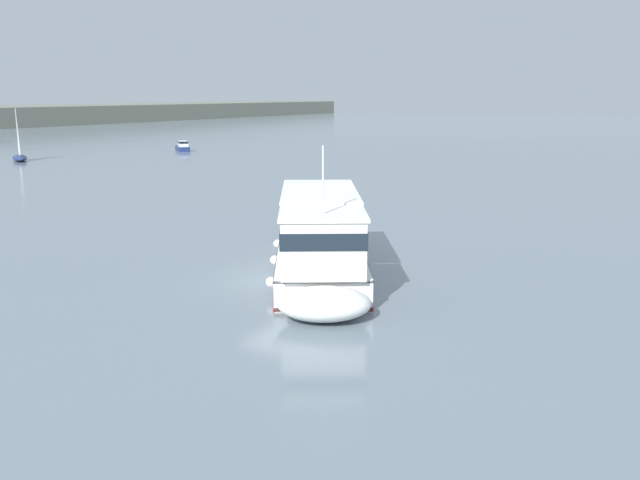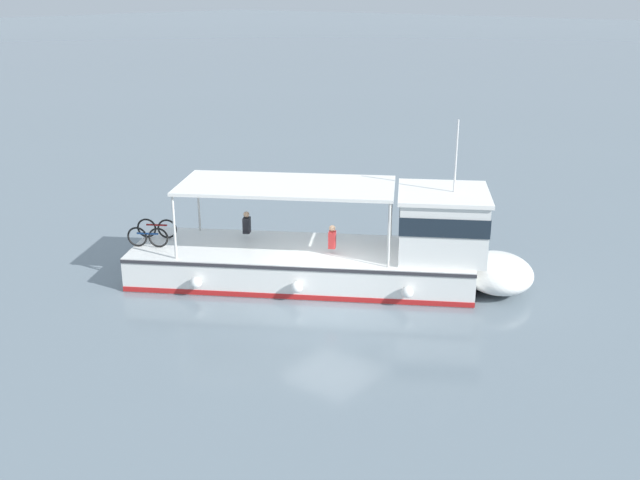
% 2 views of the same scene
% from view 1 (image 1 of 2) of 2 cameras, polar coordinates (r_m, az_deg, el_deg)
% --- Properties ---
extents(ground_plane, '(400.00, 400.00, 0.00)m').
position_cam_1_polar(ground_plane, '(26.93, -3.21, -3.18)').
color(ground_plane, slate).
extents(ferry_main, '(12.42, 9.35, 5.32)m').
position_cam_1_polar(ferry_main, '(26.25, 0.05, -1.28)').
color(ferry_main, white).
rests_on(ferry_main, ground).
extents(sailboat_near_port, '(3.85, 4.76, 5.40)m').
position_cam_1_polar(sailboat_near_port, '(80.66, -23.11, 6.29)').
color(sailboat_near_port, navy).
rests_on(sailboat_near_port, ground).
extents(motorboat_near_starboard, '(3.32, 3.59, 1.26)m').
position_cam_1_polar(motorboat_near_starboard, '(88.47, -11.03, 7.42)').
color(motorboat_near_starboard, navy).
rests_on(motorboat_near_starboard, ground).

